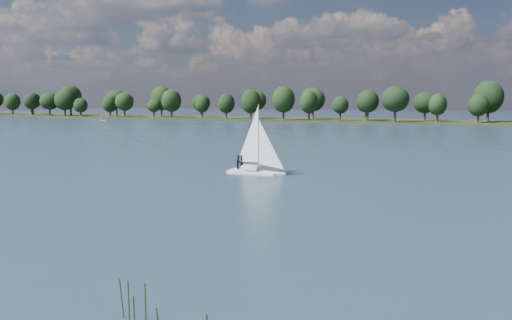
{
  "coord_description": "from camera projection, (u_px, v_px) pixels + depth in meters",
  "views": [
    {
      "loc": [
        31.04,
        -24.27,
        9.69
      ],
      "look_at": [
        2.44,
        35.61,
        2.5
      ],
      "focal_mm": 40.0,
      "sensor_mm": 36.0,
      "label": 1
    }
  ],
  "objects": [
    {
      "name": "pontoon",
      "position": [
        87.0,
        118.0,
        281.38
      ],
      "size": [
        4.05,
        2.1,
        0.5
      ],
      "primitive_type": "cube",
      "rotation": [
        0.0,
        0.0,
        0.03
      ],
      "color": "#55585A",
      "rests_on": "ground"
    },
    {
      "name": "treeline",
      "position": [
        420.0,
        103.0,
        225.65
      ],
      "size": [
        562.54,
        73.97,
        18.51
      ],
      "color": "black",
      "rests_on": "ground"
    },
    {
      "name": "dinghy_pink",
      "position": [
        103.0,
        118.0,
        247.61
      ],
      "size": [
        2.91,
        2.65,
        4.54
      ],
      "rotation": [
        0.0,
        0.0,
        0.68
      ],
      "color": "silver",
      "rests_on": "ground"
    },
    {
      "name": "far_shore",
      "position": [
        442.0,
        123.0,
        226.31
      ],
      "size": [
        660.0,
        40.0,
        1.5
      ],
      "primitive_type": "cube",
      "color": "black",
      "rests_on": "ground"
    },
    {
      "name": "sailboat",
      "position": [
        253.0,
        154.0,
        73.09
      ],
      "size": [
        7.21,
        2.24,
        9.41
      ],
      "rotation": [
        0.0,
        0.0,
        0.03
      ],
      "color": "white",
      "rests_on": "ground"
    },
    {
      "name": "ground",
      "position": [
        371.0,
        142.0,
        125.83
      ],
      "size": [
        700.0,
        700.0,
        0.0
      ],
      "primitive_type": "plane",
      "color": "#233342",
      "rests_on": "ground"
    }
  ]
}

